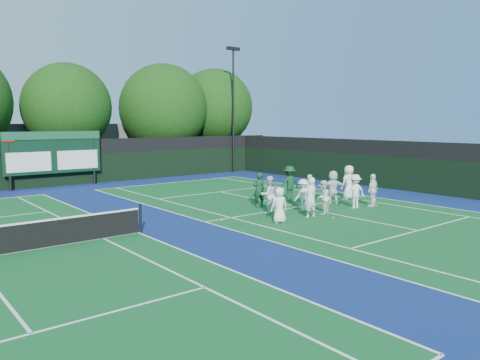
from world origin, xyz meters
TOP-DOWN VIEW (x-y plane):
  - ground at (0.00, 0.00)m, footprint 120.00×120.00m
  - court_apron at (-6.00, 1.00)m, footprint 34.00×32.00m
  - near_court at (0.00, 1.00)m, footprint 11.05×23.85m
  - back_fence at (-6.00, 16.00)m, footprint 34.00×0.08m
  - divider_fence_right at (9.00, 1.00)m, footprint 0.08×32.00m
  - scoreboard at (-7.01, 15.59)m, footprint 6.00×0.21m
  - clubhouse at (-2.00, 24.00)m, footprint 18.00×6.00m
  - light_pole_right at (7.50, 15.70)m, footprint 1.20×0.30m
  - tree_c at (-4.54, 19.58)m, footprint 6.28×6.28m
  - tree_d at (3.33, 19.58)m, footprint 7.25×7.25m
  - tree_e at (8.47, 19.58)m, footprint 6.79×6.79m
  - tennis_ball_0 at (-0.76, -1.88)m, footprint 0.07×0.07m
  - tennis_ball_1 at (2.03, 4.05)m, footprint 0.07×0.07m
  - tennis_ball_2 at (3.25, -1.26)m, footprint 0.07×0.07m
  - tennis_ball_3 at (-4.79, 0.73)m, footprint 0.07×0.07m
  - tennis_ball_4 at (-0.89, 1.50)m, footprint 0.07×0.07m
  - tennis_ball_5 at (4.26, 1.91)m, footprint 0.07×0.07m
  - player_front_0 at (-3.14, -1.01)m, footprint 0.83×0.66m
  - player_front_1 at (-1.35, -1.07)m, footprint 0.69×0.49m
  - player_front_2 at (-0.32, -0.88)m, footprint 0.91×0.82m
  - player_front_3 at (1.94, -0.92)m, footprint 1.18×0.87m
  - player_front_4 at (2.97, -1.20)m, footprint 1.01×0.56m
  - player_back_0 at (-2.14, 0.75)m, footprint 0.95×0.81m
  - player_back_1 at (-0.40, 0.27)m, footprint 0.99×0.61m
  - player_back_2 at (0.55, 0.71)m, footprint 0.99×0.54m
  - player_back_3 at (2.15, 0.63)m, footprint 1.64×1.03m
  - player_back_4 at (3.82, 0.93)m, footprint 0.96×0.69m
  - coach_left at (-1.37, 2.31)m, footprint 0.72×0.59m
  - coach_right at (0.98, 2.57)m, footprint 1.31×0.92m

SIDE VIEW (x-z plane):
  - ground at x=0.00m, z-range 0.00..0.00m
  - court_apron at x=-6.00m, z-range 0.00..0.01m
  - near_court at x=0.00m, z-range 0.01..0.01m
  - tennis_ball_0 at x=-0.76m, z-range 0.00..0.07m
  - tennis_ball_1 at x=2.03m, z-range 0.00..0.07m
  - tennis_ball_2 at x=3.25m, z-range 0.00..0.07m
  - tennis_ball_3 at x=-4.79m, z-range 0.00..0.07m
  - tennis_ball_4 at x=-0.89m, z-range 0.00..0.07m
  - tennis_ball_5 at x=4.26m, z-range 0.00..0.07m
  - player_back_1 at x=-0.40m, z-range 0.00..1.48m
  - player_front_0 at x=-3.14m, z-range 0.00..1.48m
  - player_front_2 at x=-0.32m, z-range 0.00..1.53m
  - player_back_2 at x=0.55m, z-range 0.00..1.60m
  - player_front_4 at x=2.97m, z-range 0.00..1.62m
  - player_front_3 at x=1.94m, z-range 0.00..1.64m
  - coach_left at x=-1.37m, z-range 0.00..1.69m
  - player_back_3 at x=2.15m, z-range 0.00..1.69m
  - player_back_0 at x=-2.14m, z-range 0.00..1.71m
  - player_front_1 at x=-1.35m, z-range 0.00..1.76m
  - player_back_4 at x=3.82m, z-range 0.00..1.83m
  - coach_right at x=0.98m, z-range 0.00..1.85m
  - back_fence at x=-6.00m, z-range -0.14..2.86m
  - divider_fence_right at x=9.00m, z-range -0.14..2.86m
  - clubhouse at x=-2.00m, z-range 0.00..4.00m
  - scoreboard at x=-7.01m, z-range 0.42..3.97m
  - tree_c at x=-4.54m, z-range 0.86..9.20m
  - tree_d at x=3.33m, z-range 0.62..9.48m
  - tree_e at x=8.47m, z-range 0.83..9.65m
  - light_pole_right at x=7.50m, z-range 1.24..11.36m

